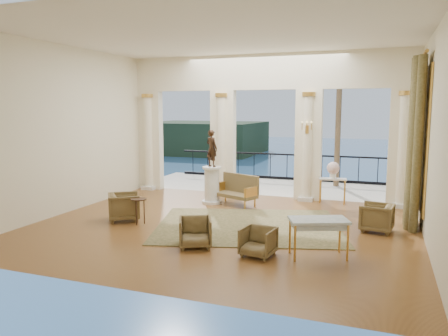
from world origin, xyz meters
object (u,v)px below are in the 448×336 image
at_px(armchair_a, 195,231).
at_px(armchair_b, 258,240).
at_px(pedestal, 212,186).
at_px(armchair_d, 124,205).
at_px(settee, 237,190).
at_px(statue, 212,148).
at_px(armchair_c, 377,216).
at_px(side_table, 139,202).
at_px(game_table, 319,223).
at_px(console_table, 333,183).

bearing_deg(armchair_a, armchair_b, -29.25).
relative_size(armchair_b, pedestal, 0.56).
height_order(armchair_d, settee, settee).
height_order(armchair_a, armchair_b, armchair_a).
height_order(pedestal, statue, statue).
height_order(armchair_a, armchair_c, armchair_c).
height_order(armchair_c, pedestal, pedestal).
xyz_separation_m(armchair_a, settee, (-0.44, 4.03, 0.11)).
height_order(settee, statue, statue).
height_order(pedestal, side_table, pedestal).
bearing_deg(armchair_c, game_table, -16.51).
xyz_separation_m(armchair_b, statue, (-2.59, 4.07, 1.34)).
distance_m(armchair_a, console_table, 5.64).
relative_size(statue, side_table, 1.72).
relative_size(armchair_d, side_table, 1.20).
bearing_deg(pedestal, settee, 4.34).
height_order(armchair_d, side_table, armchair_d).
bearing_deg(armchair_d, armchair_b, -145.95).
distance_m(settee, statue, 1.44).
xyz_separation_m(statue, side_table, (-0.80, -2.83, -1.11)).
distance_m(armchair_c, pedestal, 4.93).
distance_m(game_table, pedestal, 5.24).
relative_size(armchair_c, game_table, 0.58).
bearing_deg(console_table, armchair_c, -72.63).
relative_size(armchair_a, armchair_d, 0.87).
distance_m(settee, console_table, 2.88).
bearing_deg(game_table, armchair_c, 43.12).
bearing_deg(side_table, armchair_b, -20.11).
bearing_deg(armchair_b, side_table, 167.73).
bearing_deg(statue, console_table, -136.18).
bearing_deg(console_table, side_table, -144.26).
xyz_separation_m(armchair_d, game_table, (5.04, -1.10, 0.29)).
xyz_separation_m(settee, game_table, (2.91, -3.79, 0.23)).
bearing_deg(pedestal, console_table, 19.73).
relative_size(settee, game_table, 1.19).
bearing_deg(statue, armchair_a, 131.12).
height_order(armchair_b, console_table, console_table).
distance_m(console_table, side_table, 5.84).
distance_m(armchair_b, console_table, 5.36).
distance_m(pedestal, side_table, 2.94).
bearing_deg(side_table, settee, 61.43).
bearing_deg(side_table, game_table, -11.32).
relative_size(pedestal, statue, 1.01).
bearing_deg(console_table, pedestal, -168.51).
bearing_deg(armchair_b, pedestal, 130.26).
bearing_deg(armchair_b, armchair_d, 167.74).
bearing_deg(console_table, armchair_b, -106.98).
distance_m(armchair_b, game_table, 1.20).
distance_m(armchair_a, side_table, 2.33).
distance_m(pedestal, console_table, 3.61).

